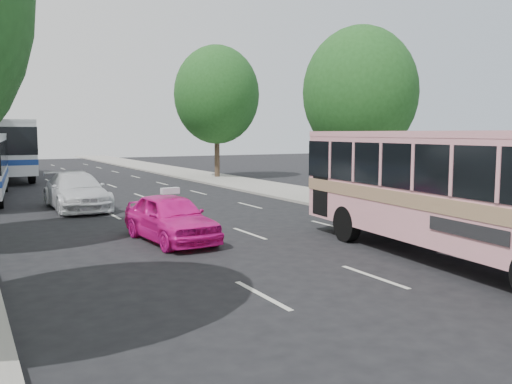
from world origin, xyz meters
TOP-DOWN VIEW (x-y plane):
  - ground at (0.00, 0.00)m, footprint 120.00×120.00m
  - sidewalk_right at (8.50, 20.00)m, footprint 4.00×90.00m
  - tree_right_near at (8.78, 7.94)m, footprint 5.10×5.10m
  - tree_right_far at (9.08, 23.94)m, footprint 6.00×6.00m
  - pink_bus at (3.80, -1.67)m, footprint 3.59×10.49m
  - pink_taxi at (-1.64, 4.05)m, footprint 1.98×4.32m
  - white_pickup at (-2.81, 12.51)m, footprint 2.24×5.32m
  - tour_coach_rear at (-4.50, 30.69)m, footprint 3.19×13.56m
  - taxi_roof_sign at (-1.64, 4.05)m, footprint 0.56×0.22m

SIDE VIEW (x-z plane):
  - ground at x=0.00m, z-range 0.00..0.00m
  - sidewalk_right at x=8.50m, z-range 0.00..0.12m
  - pink_taxi at x=-1.64m, z-range 0.00..1.43m
  - white_pickup at x=-2.81m, z-range 0.00..1.53m
  - taxi_roof_sign at x=-1.64m, z-range 1.43..1.61m
  - pink_bus at x=3.80m, z-range 0.40..3.68m
  - tour_coach_rear at x=-4.50m, z-range 0.41..4.45m
  - tree_right_near at x=8.78m, z-range 1.23..9.18m
  - tree_right_far at x=9.08m, z-range 1.45..10.80m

